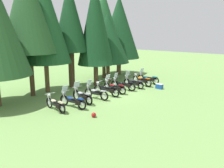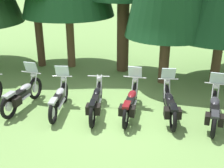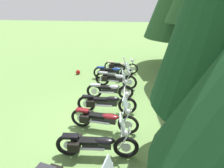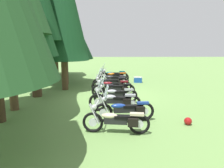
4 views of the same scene
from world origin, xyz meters
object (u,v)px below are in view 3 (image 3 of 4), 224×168
at_px(motorcycle_6, 96,144).
at_px(motorcycle_0, 120,66).
at_px(motorcycle_3, 111,90).
at_px(motorcycle_5, 103,119).
at_px(motorcycle_4, 106,103).
at_px(motorcycle_1, 112,71).
at_px(dropped_helmet, 78,72).
at_px(motorcycle_2, 115,79).

bearing_deg(motorcycle_6, motorcycle_0, 84.82).
bearing_deg(motorcycle_3, motorcycle_5, -92.01).
relative_size(motorcycle_0, motorcycle_5, 0.91).
relative_size(motorcycle_0, motorcycle_4, 0.91).
xyz_separation_m(motorcycle_1, motorcycle_3, (2.37, 0.29, -0.00)).
height_order(motorcycle_6, dropped_helmet, motorcycle_6).
distance_m(motorcycle_2, motorcycle_6, 4.70).
xyz_separation_m(motorcycle_1, motorcycle_6, (5.82, 0.44, -0.00)).
xyz_separation_m(motorcycle_2, motorcycle_5, (3.51, 0.08, -0.02)).
bearing_deg(dropped_helmet, motorcycle_2, 59.05).
bearing_deg(motorcycle_6, motorcycle_3, 86.37).
relative_size(motorcycle_2, motorcycle_3, 1.04).
height_order(motorcycle_0, motorcycle_6, motorcycle_6).
bearing_deg(motorcycle_2, motorcycle_6, -80.25).
bearing_deg(motorcycle_6, motorcycle_5, 85.82).
relative_size(motorcycle_6, dropped_helmet, 8.60).
xyz_separation_m(motorcycle_2, motorcycle_6, (4.69, 0.12, -0.03)).
xyz_separation_m(motorcycle_0, dropped_helmet, (0.67, -2.54, -0.30)).
relative_size(motorcycle_2, motorcycle_5, 0.94).
bearing_deg(motorcycle_3, motorcycle_4, -94.63).
relative_size(motorcycle_0, motorcycle_3, 1.00).
xyz_separation_m(motorcycle_3, motorcycle_4, (1.19, 0.00, 0.00)).
distance_m(motorcycle_0, motorcycle_3, 3.45).
xyz_separation_m(motorcycle_0, motorcycle_5, (5.71, 0.08, 0.03)).
bearing_deg(motorcycle_3, motorcycle_0, 84.60).
height_order(motorcycle_1, motorcycle_4, motorcycle_1).
height_order(motorcycle_2, motorcycle_3, motorcycle_2).
bearing_deg(motorcycle_2, motorcycle_4, -82.41).
bearing_deg(motorcycle_0, motorcycle_1, -100.30).
distance_m(motorcycle_4, dropped_helmet, 4.71).
relative_size(motorcycle_1, dropped_helmet, 8.33).
height_order(motorcycle_2, dropped_helmet, motorcycle_2).
height_order(motorcycle_2, motorcycle_4, motorcycle_2).
bearing_deg(motorcycle_1, motorcycle_5, -89.09).
xyz_separation_m(motorcycle_5, motorcycle_6, (1.19, 0.04, -0.01)).
bearing_deg(motorcycle_0, motorcycle_5, -82.72).
bearing_deg(motorcycle_1, motorcycle_3, -87.07).
bearing_deg(motorcycle_5, motorcycle_4, 99.47).
distance_m(motorcycle_2, motorcycle_4, 2.44).
relative_size(motorcycle_5, dropped_helmet, 8.76).
relative_size(motorcycle_3, dropped_helmet, 7.92).
bearing_deg(motorcycle_1, dropped_helmet, 165.61).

